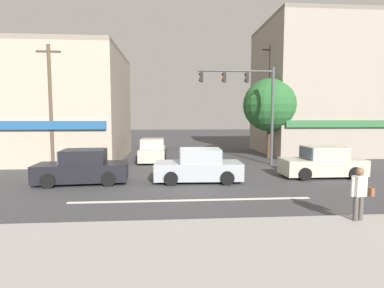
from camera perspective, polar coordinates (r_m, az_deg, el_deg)
The scene contains 14 objects.
ground_plane at distance 14.66m, azimuth -1.09°, elevation -6.95°, with size 120.00×120.00×0.00m, color #3D3D3F.
lane_marking_stripe at distance 11.27m, azimuth -0.05°, elevation -10.65°, with size 9.00×0.24×0.01m, color silver.
sidewalk_curb at distance 6.59m, azimuth 3.48°, elevation -21.86°, with size 40.00×5.00×0.16m, color #9E9993.
building_left_block at distance 24.50m, azimuth -26.84°, elevation 6.54°, with size 11.72×9.21×7.81m.
building_right_corner at distance 28.30m, azimuth 23.87°, elevation 9.52°, with size 10.52×8.57×10.90m.
street_tree at distance 23.07m, azimuth 14.58°, elevation 7.20°, with size 3.92×3.92×5.94m.
utility_pole_near_left at distance 19.47m, azimuth -25.29°, elevation 6.70°, with size 1.40×0.22×7.24m.
utility_pole_far_right at distance 24.95m, azimuth 14.59°, elevation 8.33°, with size 1.40×0.22×8.76m.
traffic_light_mast at distance 19.53m, azimuth 11.45°, elevation 8.65°, with size 4.89×0.27×6.20m.
sedan_parked_curbside at distance 14.83m, azimuth -20.10°, elevation -4.33°, with size 4.22×2.12×1.58m.
sedan_waiting_far at distance 21.09m, azimuth -7.50°, elevation -1.33°, with size 1.89×4.11×1.58m.
sedan_crossing_rightbound at distance 16.79m, azimuth 23.53°, elevation -3.37°, with size 4.10×1.89×1.58m.
sedan_crossing_center at distance 14.32m, azimuth 1.24°, elevation -4.35°, with size 4.16×1.99×1.58m.
pedestrian_foreground_with_bag at distance 9.73m, azimuth 29.30°, elevation -8.11°, with size 0.69×0.35×1.67m.
Camera 1 is at (-0.82, -14.31, 3.07)m, focal length 28.00 mm.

